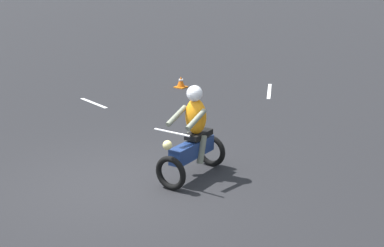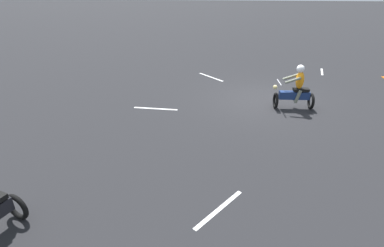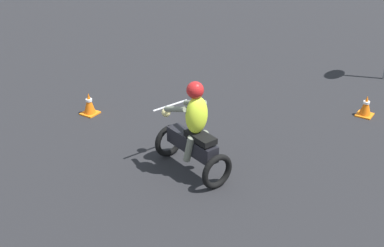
% 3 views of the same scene
% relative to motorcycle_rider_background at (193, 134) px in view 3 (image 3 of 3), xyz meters
% --- Properties ---
extents(motorcycle_rider_background, '(1.04, 1.55, 1.66)m').
position_rel_motorcycle_rider_background_xyz_m(motorcycle_rider_background, '(0.00, 0.00, 0.00)').
color(motorcycle_rider_background, black).
rests_on(motorcycle_rider_background, ground).
extents(traffic_cone_near_left, '(0.32, 0.32, 0.44)m').
position_rel_motorcycle_rider_background_xyz_m(traffic_cone_near_left, '(3.73, -1.78, -0.51)').
color(traffic_cone_near_left, orange).
rests_on(traffic_cone_near_left, ground).
extents(traffic_cone_mid_left, '(0.32, 0.32, 0.47)m').
position_rel_motorcycle_rider_background_xyz_m(traffic_cone_mid_left, '(0.70, 3.00, -0.50)').
color(traffic_cone_mid_left, orange).
rests_on(traffic_cone_mid_left, ground).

